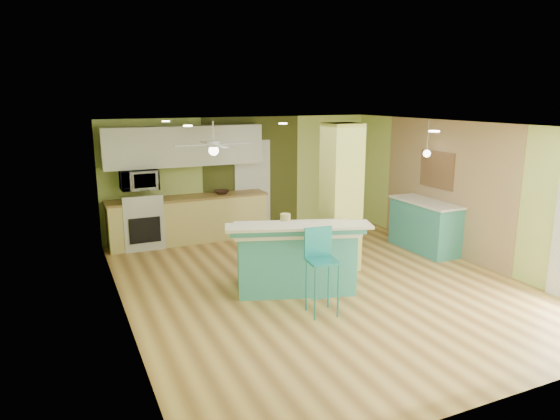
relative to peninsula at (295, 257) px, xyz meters
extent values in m
cube|color=olive|center=(0.47, 0.03, -0.53)|extent=(6.00, 7.00, 0.01)
cube|color=white|center=(0.47, 0.03, 1.98)|extent=(6.00, 7.00, 0.01)
cube|color=#C0D471|center=(0.47, 3.54, 0.73)|extent=(6.00, 0.01, 2.50)
cube|color=#C0D471|center=(0.47, -3.47, 0.73)|extent=(6.00, 0.01, 2.50)
cube|color=#C0D471|center=(-2.53, 0.03, 0.73)|extent=(0.01, 7.00, 2.50)
cube|color=#C0D471|center=(3.48, 0.03, 0.73)|extent=(0.01, 7.00, 2.50)
cube|color=#967656|center=(3.46, 0.63, 0.73)|extent=(0.02, 3.40, 2.50)
cube|color=#42461C|center=(0.67, 3.52, 0.73)|extent=(2.20, 0.02, 2.50)
cube|color=silver|center=(0.67, 3.49, 0.48)|extent=(0.82, 0.05, 2.00)
cube|color=#B8BC57|center=(1.12, 0.53, 0.73)|extent=(0.55, 0.55, 2.50)
cube|color=#E0CA75|center=(-0.83, 3.23, -0.07)|extent=(3.20, 0.60, 0.90)
cube|color=olive|center=(-0.83, 3.23, 0.40)|extent=(3.25, 0.63, 0.04)
cube|color=silver|center=(-1.78, 3.23, -0.07)|extent=(0.76, 0.64, 0.90)
cube|color=black|center=(-1.78, 2.90, -0.10)|extent=(0.59, 0.02, 0.50)
cube|color=silver|center=(-1.78, 2.93, 0.47)|extent=(0.76, 0.06, 0.18)
cube|color=silver|center=(-0.83, 3.35, 1.43)|extent=(3.20, 0.34, 0.80)
imported|color=white|center=(-1.78, 3.23, 0.83)|extent=(0.70, 0.48, 0.39)
cylinder|color=silver|center=(-0.63, 2.03, 1.78)|extent=(0.03, 0.03, 0.40)
cylinder|color=silver|center=(-0.63, 2.03, 1.58)|extent=(0.24, 0.24, 0.10)
sphere|color=white|center=(-0.63, 2.03, 1.46)|extent=(0.18, 0.18, 0.18)
cylinder|color=silver|center=(3.12, 0.78, 1.67)|extent=(0.01, 0.01, 0.62)
sphere|color=white|center=(3.12, 0.78, 1.36)|extent=(0.14, 0.14, 0.14)
cube|color=brown|center=(3.44, 0.83, 1.03)|extent=(0.03, 0.90, 0.70)
cube|color=teal|center=(0.01, 0.02, -0.06)|extent=(1.93, 1.38, 0.93)
cube|color=silver|center=(0.01, 0.02, 0.43)|extent=(2.06, 1.51, 0.05)
cube|color=teal|center=(-0.12, -0.37, 0.52)|extent=(1.92, 0.76, 0.13)
cube|color=silver|center=(-0.12, -0.37, 0.58)|extent=(2.14, 1.07, 0.04)
cylinder|color=teal|center=(-0.26, -1.13, -0.15)|extent=(0.02, 0.02, 0.75)
cylinder|color=teal|center=(0.07, -1.17, -0.15)|extent=(0.02, 0.02, 0.75)
cylinder|color=teal|center=(-0.21, -0.80, -0.15)|extent=(0.02, 0.02, 0.75)
cylinder|color=teal|center=(0.11, -0.84, -0.15)|extent=(0.02, 0.02, 0.75)
cube|color=teal|center=(-0.07, -0.99, 0.24)|extent=(0.44, 0.44, 0.03)
cube|color=teal|center=(-0.05, -0.81, 0.46)|extent=(0.40, 0.08, 0.41)
cube|color=teal|center=(3.17, 0.76, -0.05)|extent=(0.60, 1.45, 0.93)
cube|color=silver|center=(3.17, 0.76, 0.43)|extent=(0.64, 1.51, 0.04)
imported|color=#342015|center=(-0.12, 3.23, 0.46)|extent=(0.34, 0.34, 0.08)
cylinder|color=gold|center=(-0.08, 0.17, 0.55)|extent=(0.16, 0.16, 0.19)
camera|label=1|loc=(-3.23, -6.56, 2.41)|focal=32.00mm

